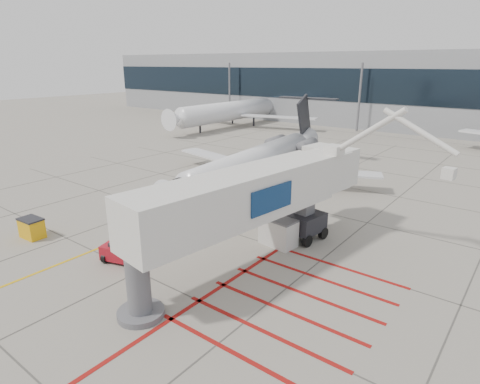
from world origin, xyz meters
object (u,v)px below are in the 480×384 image
Objects in this scene: jet_bridge at (240,206)px; pushback_tug at (122,251)px; regional_jet at (243,150)px; spill_bin at (32,228)px.

jet_bridge reaches higher than pushback_tug.
regional_jet reaches higher than jet_bridge.
jet_bridge is at bearing 17.13° from spill_bin.
pushback_tug is at bearing -86.71° from regional_jet.
jet_bridge is 15.91m from spill_bin.
spill_bin is at bearing -112.99° from regional_jet.
jet_bridge is 11.89× the size of spill_bin.
spill_bin is at bearing -151.66° from jet_bridge.
regional_jet is 15.53m from jet_bridge.
pushback_tug is at bearing 8.48° from spill_bin.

